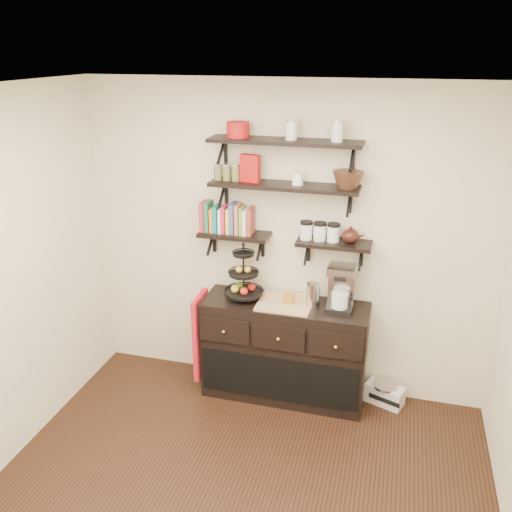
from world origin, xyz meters
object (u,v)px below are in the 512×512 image
at_px(coffee_maker, 341,288).
at_px(radio, 385,394).
at_px(sideboard, 284,350).
at_px(fruit_stand, 244,281).

relative_size(coffee_maker, radio, 1.09).
xyz_separation_m(sideboard, radio, (0.88, 0.10, -0.36)).
height_order(fruit_stand, radio, fruit_stand).
distance_m(fruit_stand, radio, 1.58).
distance_m(sideboard, coffee_maker, 0.78).
distance_m(coffee_maker, radio, 1.08).
bearing_deg(sideboard, radio, 6.33).
height_order(sideboard, radio, sideboard).
distance_m(sideboard, fruit_stand, 0.71).
xyz_separation_m(sideboard, fruit_stand, (-0.36, 0.00, 0.62)).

